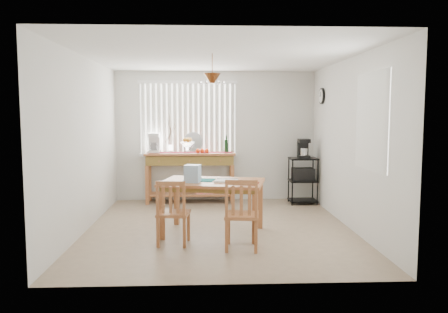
{
  "coord_description": "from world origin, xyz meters",
  "views": [
    {
      "loc": [
        -0.21,
        -6.58,
        1.74
      ],
      "look_at": [
        0.1,
        0.55,
        1.05
      ],
      "focal_mm": 35.0,
      "sensor_mm": 36.0,
      "label": 1
    }
  ],
  "objects_px": {
    "sideboard": "(191,165)",
    "cart_items": "(303,149)",
    "wire_cart": "(303,176)",
    "chair_left": "(173,213)",
    "chair_right": "(242,215)",
    "dining_table": "(213,187)"
  },
  "relations": [
    {
      "from": "cart_items",
      "to": "dining_table",
      "type": "relative_size",
      "value": 0.23
    },
    {
      "from": "dining_table",
      "to": "sideboard",
      "type": "bearing_deg",
      "value": 99.72
    },
    {
      "from": "sideboard",
      "to": "cart_items",
      "type": "height_order",
      "value": "cart_items"
    },
    {
      "from": "wire_cart",
      "to": "cart_items",
      "type": "height_order",
      "value": "cart_items"
    },
    {
      "from": "sideboard",
      "to": "wire_cart",
      "type": "xyz_separation_m",
      "value": [
        2.19,
        -0.21,
        -0.2
      ]
    },
    {
      "from": "chair_left",
      "to": "chair_right",
      "type": "height_order",
      "value": "chair_right"
    },
    {
      "from": "chair_left",
      "to": "chair_right",
      "type": "relative_size",
      "value": 0.95
    },
    {
      "from": "sideboard",
      "to": "chair_left",
      "type": "xyz_separation_m",
      "value": [
        -0.15,
        -2.83,
        -0.31
      ]
    },
    {
      "from": "chair_left",
      "to": "chair_right",
      "type": "bearing_deg",
      "value": -15.39
    },
    {
      "from": "sideboard",
      "to": "chair_right",
      "type": "height_order",
      "value": "sideboard"
    },
    {
      "from": "sideboard",
      "to": "cart_items",
      "type": "xyz_separation_m",
      "value": [
        2.19,
        -0.2,
        0.33
      ]
    },
    {
      "from": "wire_cart",
      "to": "sideboard",
      "type": "bearing_deg",
      "value": 174.6
    },
    {
      "from": "sideboard",
      "to": "dining_table",
      "type": "height_order",
      "value": "sideboard"
    },
    {
      "from": "sideboard",
      "to": "chair_left",
      "type": "relative_size",
      "value": 1.99
    },
    {
      "from": "wire_cart",
      "to": "chair_left",
      "type": "bearing_deg",
      "value": -131.68
    },
    {
      "from": "wire_cart",
      "to": "chair_right",
      "type": "bearing_deg",
      "value": -116.6
    },
    {
      "from": "sideboard",
      "to": "wire_cart",
      "type": "height_order",
      "value": "sideboard"
    },
    {
      "from": "wire_cart",
      "to": "chair_left",
      "type": "height_order",
      "value": "wire_cart"
    },
    {
      "from": "chair_right",
      "to": "dining_table",
      "type": "bearing_deg",
      "value": 114.5
    },
    {
      "from": "chair_left",
      "to": "wire_cart",
      "type": "bearing_deg",
      "value": 48.32
    },
    {
      "from": "cart_items",
      "to": "dining_table",
      "type": "distance_m",
      "value": 2.78
    },
    {
      "from": "chair_left",
      "to": "chair_right",
      "type": "xyz_separation_m",
      "value": [
        0.9,
        -0.25,
        0.02
      ]
    }
  ]
}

